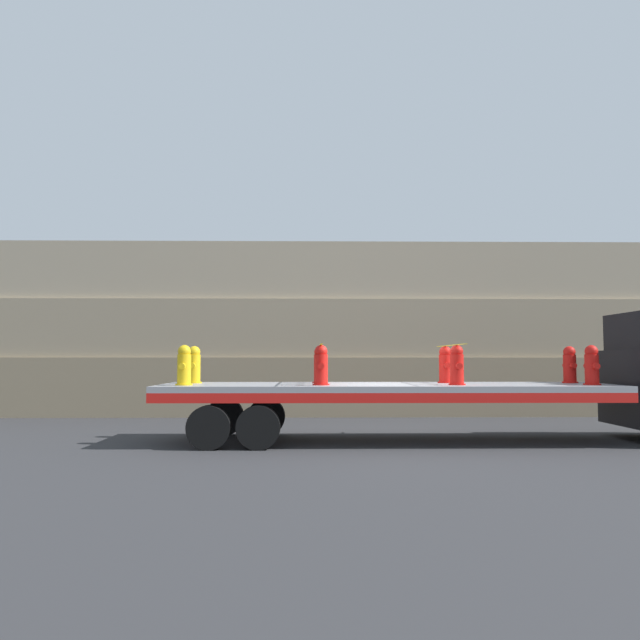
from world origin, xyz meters
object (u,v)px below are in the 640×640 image
object	(u,v)px
fire_hydrant_yellow_far_0	(194,365)
fire_hydrant_red_far_1	(320,365)
flatbed_trailer	(356,395)
fire_hydrant_red_far_2	(445,365)
fire_hydrant_red_near_2	(457,366)
fire_hydrant_red_near_1	(321,366)
fire_hydrant_red_far_3	(570,365)
fire_hydrant_red_near_3	(592,366)
fire_hydrant_yellow_near_0	(184,366)

from	to	relation	value
fire_hydrant_yellow_far_0	fire_hydrant_red_far_1	distance (m)	2.89
flatbed_trailer	fire_hydrant_red_far_2	world-z (taller)	fire_hydrant_red_far_2
fire_hydrant_red_far_2	fire_hydrant_red_near_2	bearing A→B (deg)	-90.00
fire_hydrant_red_near_1	fire_hydrant_red_far_3	world-z (taller)	same
fire_hydrant_red_near_1	fire_hydrant_red_far_2	world-z (taller)	same
fire_hydrant_red_near_1	fire_hydrant_red_near_3	world-z (taller)	same
fire_hydrant_yellow_far_0	fire_hydrant_red_far_2	size ratio (longest dim) A/B	1.00
fire_hydrant_yellow_far_0	fire_hydrant_red_far_3	world-z (taller)	same
fire_hydrant_yellow_far_0	fire_hydrant_red_far_1	xyz separation A→B (m)	(2.89, 0.00, 0.00)
fire_hydrant_yellow_near_0	fire_hydrant_red_far_1	world-z (taller)	same
fire_hydrant_red_near_1	flatbed_trailer	bearing A→B (deg)	36.05
fire_hydrant_yellow_near_0	fire_hydrant_red_near_3	world-z (taller)	same
fire_hydrant_yellow_far_0	fire_hydrant_red_near_3	distance (m)	8.74
fire_hydrant_red_near_3	fire_hydrant_red_far_3	distance (m)	1.13
flatbed_trailer	fire_hydrant_yellow_near_0	distance (m)	3.76
flatbed_trailer	fire_hydrant_red_far_2	distance (m)	2.28
flatbed_trailer	fire_hydrant_red_near_1	xyz separation A→B (m)	(-0.78, -0.56, 0.64)
flatbed_trailer	fire_hydrant_yellow_near_0	bearing A→B (deg)	-171.24
fire_hydrant_red_near_2	fire_hydrant_red_far_1	bearing A→B (deg)	158.64
fire_hydrant_red_far_2	fire_hydrant_red_far_3	xyz separation A→B (m)	(2.89, 0.00, 0.00)
fire_hydrant_red_near_3	fire_hydrant_red_far_3	world-z (taller)	same
fire_hydrant_red_near_2	fire_hydrant_red_far_2	world-z (taller)	same
fire_hydrant_red_near_1	fire_hydrant_red_near_3	xyz separation A→B (m)	(5.78, 0.00, 0.00)
fire_hydrant_red_far_3	fire_hydrant_red_far_1	bearing A→B (deg)	180.00
fire_hydrant_red_near_2	fire_hydrant_red_far_2	distance (m)	1.13
fire_hydrant_yellow_far_0	fire_hydrant_red_near_1	xyz separation A→B (m)	(2.89, -1.13, 0.00)
fire_hydrant_red_far_1	fire_hydrant_red_far_3	xyz separation A→B (m)	(5.78, 0.00, 0.00)
fire_hydrant_red_far_2	fire_hydrant_red_far_3	world-z (taller)	same
fire_hydrant_yellow_near_0	fire_hydrant_red_far_2	bearing A→B (deg)	11.06
fire_hydrant_red_far_1	fire_hydrant_red_far_2	bearing A→B (deg)	0.00
fire_hydrant_red_near_2	fire_hydrant_red_near_1	bearing A→B (deg)	180.00
fire_hydrant_yellow_near_0	fire_hydrant_red_far_1	size ratio (longest dim) A/B	1.00
fire_hydrant_red_far_1	fire_hydrant_red_near_2	xyz separation A→B (m)	(2.89, -1.13, 0.00)
fire_hydrant_red_near_1	fire_hydrant_red_near_2	xyz separation A→B (m)	(2.89, 0.00, 0.00)
fire_hydrant_red_near_1	fire_hydrant_red_near_3	size ratio (longest dim) A/B	1.00
flatbed_trailer	fire_hydrant_yellow_far_0	bearing A→B (deg)	171.24
fire_hydrant_red_far_2	fire_hydrant_red_near_3	size ratio (longest dim) A/B	1.00
fire_hydrant_red_far_3	flatbed_trailer	bearing A→B (deg)	-173.56
fire_hydrant_yellow_near_0	fire_hydrant_red_far_2	distance (m)	5.88
fire_hydrant_red_far_1	fire_hydrant_red_far_2	distance (m)	2.89
flatbed_trailer	fire_hydrant_red_near_1	world-z (taller)	fire_hydrant_red_near_1
fire_hydrant_red_far_1	fire_hydrant_yellow_near_0	bearing A→B (deg)	-158.64
fire_hydrant_yellow_near_0	fire_hydrant_red_near_2	world-z (taller)	same
fire_hydrant_red_near_1	fire_hydrant_red_far_2	distance (m)	3.10
fire_hydrant_yellow_near_0	fire_hydrant_red_far_2	xyz separation A→B (m)	(5.78, 1.13, 0.00)
fire_hydrant_yellow_near_0	fire_hydrant_red_far_1	xyz separation A→B (m)	(2.89, 1.13, 0.00)
fire_hydrant_red_near_2	fire_hydrant_red_far_3	distance (m)	3.10
flatbed_trailer	fire_hydrant_red_near_1	bearing A→B (deg)	-143.95
fire_hydrant_red_far_1	fire_hydrant_red_far_2	world-z (taller)	same
fire_hydrant_red_far_2	fire_hydrant_red_near_3	world-z (taller)	same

